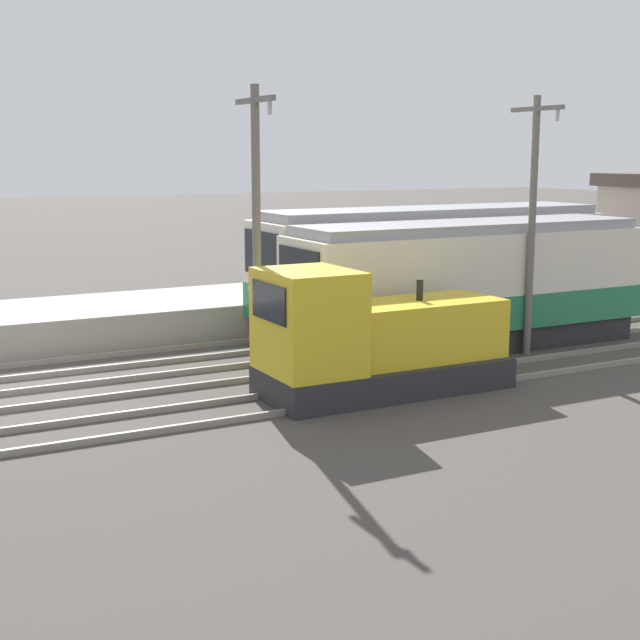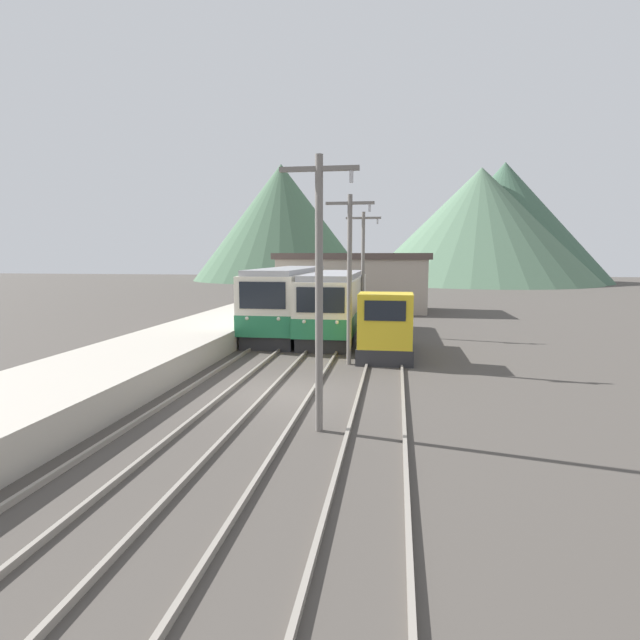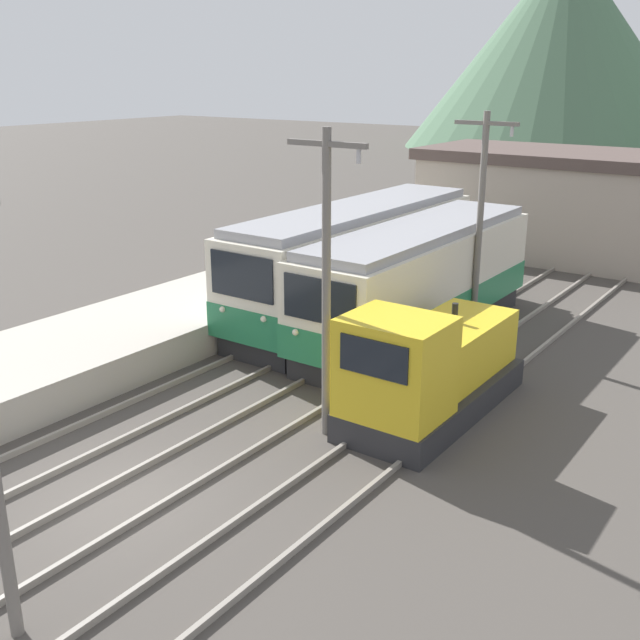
% 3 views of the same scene
% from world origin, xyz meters
% --- Properties ---
extents(ground_plane, '(200.00, 200.00, 0.00)m').
position_xyz_m(ground_plane, '(0.00, 0.00, 0.00)').
color(ground_plane, '#47423D').
extents(track_left, '(1.54, 60.00, 0.14)m').
position_xyz_m(track_left, '(-2.60, 0.00, 0.07)').
color(track_left, gray).
rests_on(track_left, ground).
extents(track_center, '(1.54, 60.00, 0.14)m').
position_xyz_m(track_center, '(0.20, 0.00, 0.07)').
color(track_center, gray).
rests_on(track_center, ground).
extents(track_right, '(1.54, 60.00, 0.14)m').
position_xyz_m(track_right, '(3.20, 0.00, 0.07)').
color(track_right, gray).
rests_on(track_right, ground).
extents(commuter_train_left, '(2.84, 11.90, 3.88)m').
position_xyz_m(commuter_train_left, '(-2.60, 12.73, 1.79)').
color(commuter_train_left, '#28282B').
rests_on(commuter_train_left, ground).
extents(commuter_train_center, '(2.84, 10.92, 3.64)m').
position_xyz_m(commuter_train_center, '(0.20, 12.04, 1.69)').
color(commuter_train_center, '#28282B').
rests_on(commuter_train_center, ground).
extents(shunting_locomotive, '(2.40, 5.96, 3.00)m').
position_xyz_m(shunting_locomotive, '(3.20, 7.06, 1.21)').
color(shunting_locomotive, '#28282B').
rests_on(shunting_locomotive, ground).
extents(catenary_mast_mid, '(2.00, 0.20, 7.06)m').
position_xyz_m(catenary_mast_mid, '(1.71, 4.81, 3.85)').
color(catenary_mast_mid, slate).
rests_on(catenary_mast_mid, ground).
extents(catenary_mast_far, '(2.00, 0.20, 7.06)m').
position_xyz_m(catenary_mast_far, '(1.71, 13.00, 3.85)').
color(catenary_mast_far, slate).
rests_on(catenary_mast_far, ground).
extents(station_building, '(12.60, 6.30, 4.78)m').
position_xyz_m(station_building, '(0.02, 26.00, 2.41)').
color(station_building, '#AD9E8E').
rests_on(station_building, ground).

